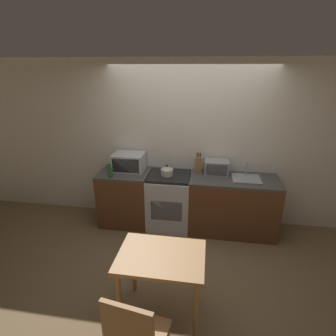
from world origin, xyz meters
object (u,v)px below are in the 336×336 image
Objects in this scene: kettle at (167,171)px; bottle at (111,172)px; toaster_oven at (217,167)px; dining_table at (161,264)px; stove_range at (169,201)px; microwave at (129,162)px.

kettle is 0.91× the size of bottle.
dining_table is (-0.55, -1.82, -0.37)m from toaster_oven.
bottle reaches higher than stove_range.
stove_range is 1.69m from dining_table.
microwave reaches higher than bottle.
stove_range is 4.28× the size of bottle.
stove_range is at bearing -167.71° from toaster_oven.
bottle is 0.25× the size of dining_table.
stove_range is 0.90m from microwave.
toaster_oven is (1.58, 0.37, 0.03)m from bottle.
stove_range is 2.46× the size of toaster_oven.
dining_table is at bearing -64.54° from microwave.
stove_range is 0.53m from kettle.
toaster_oven reaches higher than stove_range.
toaster_oven is (1.39, 0.06, -0.03)m from microwave.
bottle reaches higher than kettle.
microwave reaches higher than stove_range.
microwave reaches higher than dining_table.
toaster_oven is 1.94m from dining_table.
microwave reaches higher than kettle.
kettle is at bearing 13.18° from bottle.
bottle is 1.63m from toaster_oven.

